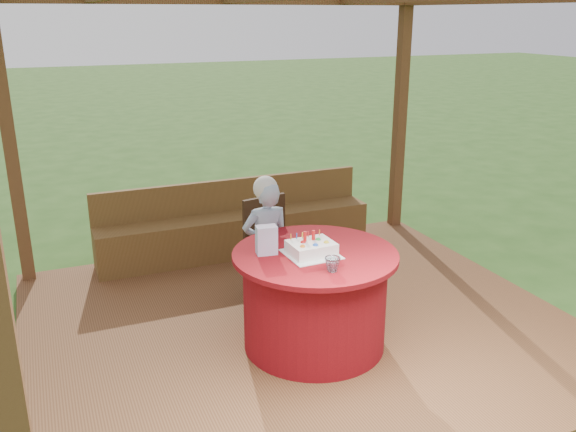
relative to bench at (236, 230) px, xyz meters
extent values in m
plane|color=#2C541C|center=(0.00, -1.72, -0.38)|extent=(60.00, 60.00, 0.00)
cube|color=brown|center=(0.00, -1.72, -0.32)|extent=(4.50, 4.00, 0.12)
cube|color=brown|center=(-2.13, -3.60, 1.03)|extent=(0.12, 0.12, 2.60)
cube|color=brown|center=(-2.13, 0.16, 1.03)|extent=(0.12, 0.12, 2.60)
cube|color=brown|center=(2.13, 0.16, 1.03)|extent=(0.12, 0.12, 2.60)
cube|color=brown|center=(0.00, -0.02, -0.04)|extent=(3.00, 0.42, 0.45)
cube|color=brown|center=(0.00, 0.16, 0.36)|extent=(3.00, 0.06, 0.35)
cylinder|color=maroon|center=(-0.04, -2.10, 0.11)|extent=(1.11, 1.11, 0.75)
cylinder|color=maroon|center=(-0.04, -2.10, 0.50)|extent=(1.27, 1.27, 0.04)
cube|color=#321E0F|center=(0.03, -1.12, 0.19)|extent=(0.54, 0.54, 0.05)
cylinder|color=#321E0F|center=(-0.11, -1.33, -0.04)|extent=(0.04, 0.04, 0.45)
cylinder|color=#321E0F|center=(0.25, -1.26, -0.04)|extent=(0.04, 0.04, 0.45)
cylinder|color=#321E0F|center=(-0.18, -0.98, -0.04)|extent=(0.04, 0.04, 0.45)
cylinder|color=#321E0F|center=(0.17, -0.90, -0.04)|extent=(0.04, 0.04, 0.45)
cube|color=#321E0F|center=(-0.01, -0.92, 0.41)|extent=(0.45, 0.13, 0.45)
imported|color=#8DADD1|center=(-0.16, -1.34, 0.32)|extent=(0.43, 0.29, 1.17)
sphere|color=white|center=(-0.16, -1.34, 0.85)|extent=(0.21, 0.21, 0.21)
cube|color=white|center=(-0.09, -2.13, 0.53)|extent=(0.39, 0.39, 0.01)
cube|color=white|center=(-0.09, -2.13, 0.58)|extent=(0.34, 0.28, 0.09)
cylinder|color=red|center=(-0.12, -2.09, 0.66)|extent=(0.03, 0.03, 0.08)
cylinder|color=red|center=(-0.05, -2.09, 0.66)|extent=(0.03, 0.03, 0.08)
sphere|color=orange|center=(-0.19, -2.19, 0.64)|extent=(0.04, 0.04, 0.04)
sphere|color=blue|center=(-0.09, -2.20, 0.64)|extent=(0.04, 0.04, 0.04)
sphere|color=yellow|center=(0.01, -2.18, 0.64)|extent=(0.04, 0.04, 0.04)
sphere|color=red|center=(-0.15, -2.11, 0.64)|extent=(0.04, 0.04, 0.04)
sphere|color=green|center=(-0.02, -2.10, 0.64)|extent=(0.04, 0.04, 0.04)
cube|color=pink|center=(-0.39, -1.98, 0.63)|extent=(0.17, 0.12, 0.22)
imported|color=white|center=(-0.08, -2.47, 0.58)|extent=(0.14, 0.14, 0.10)
camera|label=1|loc=(-1.90, -6.00, 2.26)|focal=38.00mm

